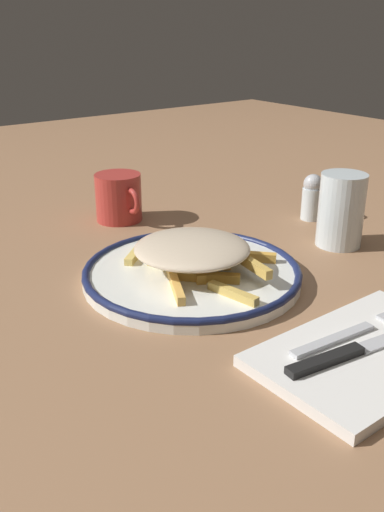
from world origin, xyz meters
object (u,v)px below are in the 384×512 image
(napkin, at_px, (369,353))
(salt_shaker, at_px, (312,197))
(fries_heap, at_px, (196,252))
(knife, at_px, (357,350))
(plate, at_px, (192,273))
(water_glass, at_px, (341,210))
(fork, at_px, (356,331))
(coffee_mug, at_px, (119,197))

(napkin, bearing_deg, salt_shaker, 139.93)
(fries_heap, relative_size, knife, 1.16)
(napkin, xyz_separation_m, salt_shaker, (-0.33, 0.28, 0.03))
(fries_heap, height_order, knife, fries_heap)
(plate, distance_m, napkin, 0.26)
(knife, distance_m, water_glass, 0.33)
(plate, xyz_separation_m, napkin, (0.26, 0.03, -0.00))
(fork, bearing_deg, water_glass, 133.31)
(napkin, bearing_deg, fork, 155.76)
(fork, height_order, coffee_mug, coffee_mug)
(napkin, relative_size, knife, 1.14)
(plate, xyz_separation_m, salt_shaker, (-0.08, 0.31, 0.03))
(fork, relative_size, knife, 0.84)
(napkin, distance_m, fork, 0.03)
(salt_shaker, bearing_deg, fork, -41.20)
(plate, distance_m, coffee_mug, 0.27)
(napkin, bearing_deg, knife, -97.35)
(knife, xyz_separation_m, coffee_mug, (-0.53, 0.03, 0.02))
(knife, relative_size, salt_shaker, 2.65)
(coffee_mug, bearing_deg, plate, -9.83)
(napkin, relative_size, fork, 1.36)
(napkin, relative_size, coffee_mug, 2.29)
(napkin, height_order, salt_shaker, salt_shaker)
(fries_heap, height_order, napkin, fries_heap)
(fries_heap, bearing_deg, salt_shaker, 104.52)
(fork, bearing_deg, plate, -169.13)
(coffee_mug, height_order, salt_shaker, coffee_mug)
(knife, bearing_deg, coffee_mug, 176.41)
(knife, height_order, water_glass, water_glass)
(fork, bearing_deg, knife, -51.48)
(coffee_mug, xyz_separation_m, salt_shaker, (0.19, 0.27, -0.00))
(plate, height_order, napkin, plate)
(fries_heap, relative_size, water_glass, 2.19)
(plate, xyz_separation_m, fries_heap, (0.01, 0.00, 0.03))
(plate, bearing_deg, water_glass, 82.74)
(fries_heap, relative_size, salt_shaker, 3.08)
(knife, bearing_deg, fork, 128.52)
(plate, relative_size, knife, 1.37)
(fries_heap, bearing_deg, knife, 2.50)
(water_glass, relative_size, coffee_mug, 1.07)
(salt_shaker, bearing_deg, knife, -42.11)
(fries_heap, relative_size, fork, 1.38)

